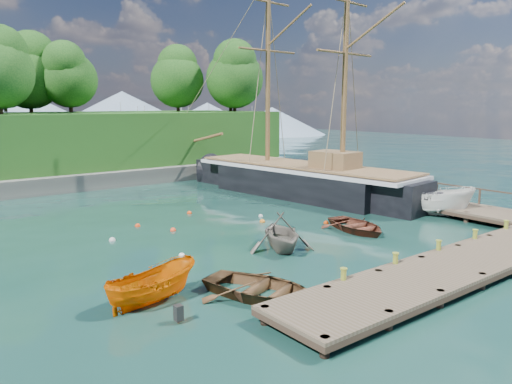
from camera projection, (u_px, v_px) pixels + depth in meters
ground at (321, 245)px, 24.34m from camera, size 160.00×160.00×0.00m
dock_near at (469, 262)px, 20.42m from camera, size 20.00×3.20×1.10m
dock_east at (364, 192)px, 36.66m from camera, size 3.20×24.00×1.10m
bollard_0 at (343, 296)px, 17.96m from camera, size 0.26×0.26×0.45m
bollard_1 at (395, 278)px, 19.77m from camera, size 0.26×0.26×0.45m
bollard_2 at (437, 263)px, 21.59m from camera, size 0.26×0.26×0.45m
bollard_3 at (474, 251)px, 23.40m from camera, size 0.26×0.26×0.45m
bollard_4 at (505, 240)px, 25.22m from camera, size 0.26×0.26×0.45m
rowboat_0 at (262, 297)px, 17.81m from camera, size 4.59×5.31×0.92m
rowboat_1 at (281, 250)px, 23.62m from camera, size 4.38×4.62×1.91m
rowboat_2 at (356, 231)px, 27.06m from camera, size 3.58×4.48×0.83m
motorboat_orange at (153, 303)px, 17.33m from camera, size 3.87×2.03×1.42m
cabin_boat_white at (426, 215)px, 30.97m from camera, size 3.99×5.85×2.11m
schooner at (302, 183)px, 37.08m from camera, size 6.68×25.64×18.47m
mooring_buoy_0 at (182, 256)px, 22.61m from camera, size 0.29×0.29×0.29m
mooring_buoy_1 at (173, 231)px, 27.12m from camera, size 0.33×0.33×0.33m
mooring_buoy_2 at (262, 222)px, 29.11m from camera, size 0.33×0.33×0.33m
mooring_buoy_3 at (261, 217)px, 30.53m from camera, size 0.27×0.27×0.27m
mooring_buoy_4 at (138, 226)px, 28.07m from camera, size 0.31×0.31×0.31m
mooring_buoy_5 at (189, 214)px, 31.36m from camera, size 0.30×0.30×0.30m
mooring_buoy_6 at (112, 241)px, 25.14m from camera, size 0.33×0.33×0.33m
mooring_buoy_7 at (326, 224)px, 28.75m from camera, size 0.30×0.30×0.30m
distant_ridge at (31, 119)px, 80.56m from camera, size 117.00×40.00×10.00m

